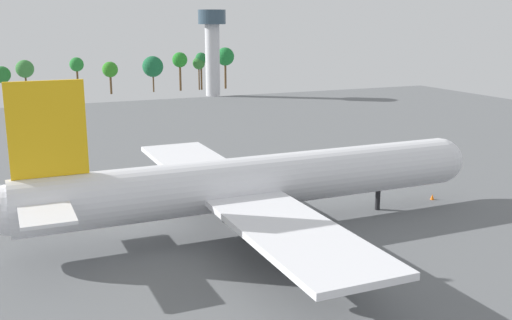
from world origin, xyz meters
TOP-DOWN VIEW (x-y plane):
  - ground_plane at (0.00, 0.00)m, footprint 256.99×256.99m
  - cargo_airplane at (-0.21, -0.00)m, footprint 64.25×59.62m
  - cargo_loader at (23.61, 14.84)m, footprint 4.54×2.91m
  - safety_cone_nose at (28.91, 0.75)m, footprint 0.58×0.58m
  - control_tower at (40.56, 130.95)m, footprint 9.44×9.44m
  - tree_line_backdrop at (18.64, 149.71)m, footprint 85.34×7.58m

SIDE VIEW (x-z plane):
  - ground_plane at x=0.00m, z-range 0.00..0.00m
  - safety_cone_nose at x=28.91m, z-range 0.00..0.82m
  - cargo_loader at x=23.61m, z-range -0.04..2.37m
  - cargo_airplane at x=-0.21m, z-range -3.91..15.92m
  - tree_line_backdrop at x=18.64m, z-range 2.24..17.88m
  - control_tower at x=40.56m, z-range 3.66..32.89m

